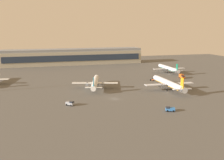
% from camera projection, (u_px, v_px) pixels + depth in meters
% --- Properties ---
extents(ground_plane, '(416.00, 416.00, 0.00)m').
position_uv_depth(ground_plane, '(114.00, 99.00, 146.80)').
color(ground_plane, '#56544F').
extents(terminal_building, '(145.92, 22.40, 16.40)m').
position_uv_depth(terminal_building, '(73.00, 57.00, 284.39)').
color(terminal_building, '#B2AD99').
rests_on(terminal_building, ground).
extents(airplane_taxiway_distant, '(31.76, 40.84, 10.48)m').
position_uv_depth(airplane_taxiway_distant, '(169.00, 84.00, 167.24)').
color(airplane_taxiway_distant, silver).
rests_on(airplane_taxiway_distant, ground).
extents(airplane_near_gate, '(29.03, 36.97, 9.65)m').
position_uv_depth(airplane_near_gate, '(95.00, 83.00, 171.75)').
color(airplane_near_gate, silver).
rests_on(airplane_near_gate, ground).
extents(airplane_terminal_side, '(28.57, 36.73, 9.43)m').
position_uv_depth(airplane_terminal_side, '(169.00, 68.00, 232.24)').
color(airplane_terminal_side, silver).
rests_on(airplane_terminal_side, ground).
extents(baggage_tractor, '(4.36, 4.27, 2.25)m').
position_uv_depth(baggage_tractor, '(70.00, 103.00, 133.73)').
color(baggage_tractor, gray).
rests_on(baggage_tractor, ground).
extents(pushback_tug, '(3.56, 3.19, 2.05)m').
position_uv_depth(pushback_tug, '(153.00, 79.00, 196.59)').
color(pushback_tug, '#D85919').
rests_on(pushback_tug, ground).
extents(cargo_loader, '(4.56, 3.24, 2.25)m').
position_uv_depth(cargo_loader, '(170.00, 109.00, 124.19)').
color(cargo_loader, '#3372BF').
rests_on(cargo_loader, ground).
extents(catering_truck, '(2.45, 5.67, 3.05)m').
position_uv_depth(catering_truck, '(182.00, 76.00, 206.09)').
color(catering_truck, '#D85919').
rests_on(catering_truck, ground).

